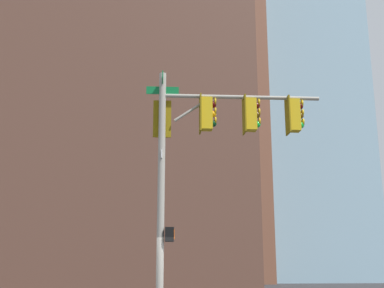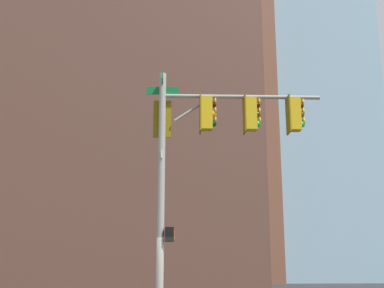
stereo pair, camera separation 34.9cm
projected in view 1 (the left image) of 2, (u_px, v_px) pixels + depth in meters
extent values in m
cylinder|color=#9E998C|center=(161.00, 194.00, 14.50)|extent=(0.21, 0.21, 7.47)
cylinder|color=#9E998C|center=(241.00, 97.00, 15.36)|extent=(4.83, 0.45, 0.12)
cylinder|color=#9E998C|center=(191.00, 110.00, 15.17)|extent=(1.04, 0.16, 0.75)
cube|color=#0F6B33|center=(163.00, 81.00, 15.33)|extent=(0.11, 1.16, 0.24)
cube|color=#0F6B33|center=(163.00, 90.00, 15.26)|extent=(0.99, 0.10, 0.24)
cube|color=white|center=(162.00, 155.00, 14.78)|extent=(0.06, 0.45, 0.24)
cube|color=gold|center=(207.00, 114.00, 15.17)|extent=(0.36, 0.36, 1.00)
cube|color=#7D640C|center=(200.00, 114.00, 15.16)|extent=(0.08, 0.55, 1.16)
sphere|color=#470A07|center=(213.00, 105.00, 15.25)|extent=(0.20, 0.20, 0.20)
cylinder|color=gold|center=(215.00, 102.00, 15.28)|extent=(0.06, 0.23, 0.23)
sphere|color=#F29E0C|center=(213.00, 114.00, 15.18)|extent=(0.20, 0.20, 0.20)
cylinder|color=gold|center=(215.00, 111.00, 15.20)|extent=(0.06, 0.23, 0.23)
sphere|color=#0A3819|center=(213.00, 124.00, 15.11)|extent=(0.20, 0.20, 0.20)
cylinder|color=gold|center=(215.00, 121.00, 15.13)|extent=(0.06, 0.23, 0.23)
cube|color=gold|center=(250.00, 115.00, 15.24)|extent=(0.36, 0.36, 1.00)
cube|color=#7D640C|center=(244.00, 115.00, 15.23)|extent=(0.08, 0.55, 1.16)
sphere|color=#470A07|center=(257.00, 106.00, 15.33)|extent=(0.20, 0.20, 0.20)
cylinder|color=gold|center=(259.00, 103.00, 15.35)|extent=(0.06, 0.23, 0.23)
sphere|color=#4C330A|center=(257.00, 115.00, 15.26)|extent=(0.20, 0.20, 0.20)
cylinder|color=gold|center=(259.00, 112.00, 15.28)|extent=(0.06, 0.23, 0.23)
sphere|color=green|center=(257.00, 124.00, 15.18)|extent=(0.20, 0.20, 0.20)
cylinder|color=gold|center=(259.00, 122.00, 15.21)|extent=(0.06, 0.23, 0.23)
cube|color=gold|center=(294.00, 116.00, 15.32)|extent=(0.36, 0.36, 1.00)
cube|color=#7D640C|center=(288.00, 115.00, 15.31)|extent=(0.08, 0.55, 1.16)
sphere|color=#470A07|center=(300.00, 106.00, 15.40)|extent=(0.20, 0.20, 0.20)
cylinder|color=gold|center=(302.00, 104.00, 15.43)|extent=(0.06, 0.23, 0.23)
sphere|color=#4C330A|center=(300.00, 116.00, 15.33)|extent=(0.20, 0.20, 0.20)
cylinder|color=gold|center=(302.00, 113.00, 15.36)|extent=(0.06, 0.23, 0.23)
sphere|color=green|center=(301.00, 125.00, 15.26)|extent=(0.20, 0.20, 0.20)
cylinder|color=gold|center=(303.00, 122.00, 15.29)|extent=(0.06, 0.23, 0.23)
cube|color=gold|center=(162.00, 121.00, 15.35)|extent=(0.36, 0.36, 1.00)
cube|color=#7D640C|center=(162.00, 119.00, 15.17)|extent=(0.55, 0.08, 1.16)
sphere|color=#470A07|center=(162.00, 113.00, 15.62)|extent=(0.20, 0.20, 0.20)
cylinder|color=gold|center=(162.00, 111.00, 15.71)|extent=(0.23, 0.06, 0.23)
sphere|color=#4C330A|center=(162.00, 122.00, 15.55)|extent=(0.20, 0.20, 0.20)
cylinder|color=gold|center=(162.00, 120.00, 15.63)|extent=(0.23, 0.06, 0.23)
sphere|color=green|center=(162.00, 132.00, 15.48)|extent=(0.20, 0.20, 0.20)
cylinder|color=gold|center=(162.00, 130.00, 15.56)|extent=(0.23, 0.06, 0.23)
cube|color=black|center=(169.00, 234.00, 14.24)|extent=(0.28, 0.38, 0.40)
cube|color=#EA5914|center=(174.00, 234.00, 14.25)|extent=(0.04, 0.25, 0.28)
cube|color=brown|center=(11.00, 82.00, 53.60)|extent=(18.82, 18.50, 41.86)
cube|color=#8CB2C6|center=(230.00, 16.00, 75.65)|extent=(28.61, 28.55, 77.22)
cube|color=brown|center=(172.00, 103.00, 61.58)|extent=(20.00, 16.45, 42.67)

